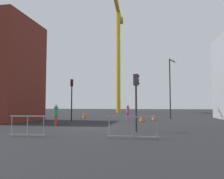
# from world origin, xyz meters

# --- Properties ---
(ground) EXTENTS (160.00, 160.00, 0.00)m
(ground) POSITION_xyz_m (0.00, 0.00, 0.00)
(ground) COLOR black
(construction_crane) EXTENTS (2.12, 19.02, 22.76)m
(construction_crane) POSITION_xyz_m (-3.22, 31.27, 15.31)
(construction_crane) COLOR gold
(construction_crane) RESTS_ON ground
(streetlamp_tall) EXTENTS (1.02, 1.70, 7.16)m
(streetlamp_tall) POSITION_xyz_m (6.14, 11.98, 4.25)
(streetlamp_tall) COLOR #232326
(streetlamp_tall) RESTS_ON ground
(traffic_light_far) EXTENTS (0.39, 0.30, 3.52)m
(traffic_light_far) POSITION_xyz_m (3.03, -1.94, 2.39)
(traffic_light_far) COLOR #2D2D30
(traffic_light_far) RESTS_ON ground
(traffic_light_median) EXTENTS (0.27, 0.38, 4.23)m
(traffic_light_median) POSITION_xyz_m (-4.06, 5.95, 2.82)
(traffic_light_median) COLOR black
(traffic_light_median) RESTS_ON ground
(pedestrian_walking) EXTENTS (0.34, 0.34, 1.69)m
(pedestrian_walking) POSITION_xyz_m (-3.37, 0.73, 0.98)
(pedestrian_walking) COLOR red
(pedestrian_walking) RESTS_ON ground
(pedestrian_waiting) EXTENTS (0.34, 0.34, 1.62)m
(pedestrian_waiting) POSITION_xyz_m (1.38, 8.31, 0.94)
(pedestrian_waiting) COLOR #D14C8C
(pedestrian_waiting) RESTS_ON ground
(safety_barrier_right_run) EXTENTS (1.93, 0.14, 1.08)m
(safety_barrier_right_run) POSITION_xyz_m (-2.31, -5.08, 0.56)
(safety_barrier_right_run) COLOR #9EA0A5
(safety_barrier_right_run) RESTS_ON ground
(safety_barrier_rear) EXTENTS (2.53, 0.10, 1.08)m
(safety_barrier_rear) POSITION_xyz_m (3.06, -4.83, 0.56)
(safety_barrier_rear) COLOR gray
(safety_barrier_rear) RESTS_ON ground
(traffic_cone_orange) EXTENTS (0.61, 0.61, 0.62)m
(traffic_cone_orange) POSITION_xyz_m (4.07, 9.09, 0.29)
(traffic_cone_orange) COLOR black
(traffic_cone_orange) RESTS_ON ground
(traffic_cone_by_barrier) EXTENTS (0.62, 0.62, 0.62)m
(traffic_cone_by_barrier) POSITION_xyz_m (2.88, 6.76, 0.29)
(traffic_cone_by_barrier) COLOR black
(traffic_cone_by_barrier) RESTS_ON ground
(traffic_cone_striped) EXTENTS (0.66, 0.66, 0.67)m
(traffic_cone_striped) POSITION_xyz_m (-4.53, 11.70, 0.31)
(traffic_cone_striped) COLOR black
(traffic_cone_striped) RESTS_ON ground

